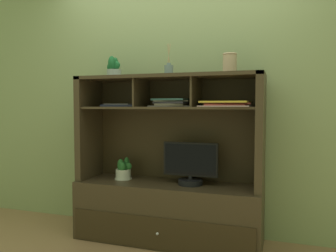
# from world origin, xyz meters

# --- Properties ---
(floor_plane) EXTENTS (6.00, 6.00, 0.02)m
(floor_plane) POSITION_xyz_m (0.00, 0.00, -0.01)
(floor_plane) COLOR #97704C
(floor_plane) RESTS_ON ground
(back_wall) EXTENTS (6.00, 0.02, 2.80)m
(back_wall) POSITION_xyz_m (0.00, 0.29, 1.40)
(back_wall) COLOR #899B65
(back_wall) RESTS_ON ground
(media_console) EXTENTS (1.65, 0.55, 1.47)m
(media_console) POSITION_xyz_m (0.00, 0.01, 0.43)
(media_console) COLOR #3A2E1D
(media_console) RESTS_ON ground
(tv_monitor) EXTENTS (0.48, 0.21, 0.37)m
(tv_monitor) POSITION_xyz_m (0.21, -0.01, 0.68)
(tv_monitor) COLOR black
(tv_monitor) RESTS_ON media_console
(potted_orchid) EXTENTS (0.16, 0.16, 0.20)m
(potted_orchid) POSITION_xyz_m (-0.45, 0.01, 0.61)
(potted_orchid) COLOR beige
(potted_orchid) RESTS_ON media_console
(magazine_stack_left) EXTENTS (0.43, 0.30, 0.05)m
(magazine_stack_left) POSITION_xyz_m (0.52, -0.07, 1.22)
(magazine_stack_left) COLOR gray
(magazine_stack_left) RESTS_ON media_console
(magazine_stack_centre) EXTENTS (0.34, 0.24, 0.03)m
(magazine_stack_centre) POSITION_xyz_m (-0.48, 0.05, 1.21)
(magazine_stack_centre) COLOR #2D314E
(magazine_stack_centre) RESTS_ON media_console
(magazine_stack_right) EXTENTS (0.40, 0.24, 0.07)m
(magazine_stack_right) POSITION_xyz_m (0.03, 0.03, 1.23)
(magazine_stack_right) COLOR slate
(magazine_stack_right) RESTS_ON media_console
(diffuser_bottle) EXTENTS (0.08, 0.08, 0.28)m
(diffuser_bottle) POSITION_xyz_m (0.00, 0.02, 1.52)
(diffuser_bottle) COLOR slate
(diffuser_bottle) RESTS_ON media_console
(potted_succulent) EXTENTS (0.15, 0.15, 0.19)m
(potted_succulent) POSITION_xyz_m (-0.54, 0.01, 1.55)
(potted_succulent) COLOR #8F9F91
(potted_succulent) RESTS_ON media_console
(ceramic_vase) EXTENTS (0.12, 0.12, 0.17)m
(ceramic_vase) POSITION_xyz_m (0.54, 0.02, 1.56)
(ceramic_vase) COLOR tan
(ceramic_vase) RESTS_ON media_console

